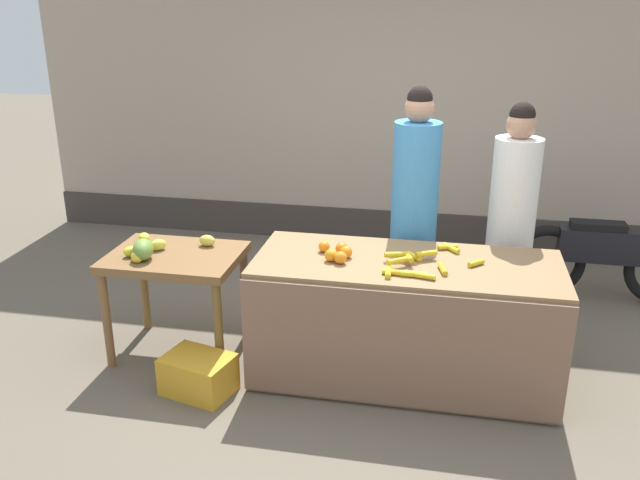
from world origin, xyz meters
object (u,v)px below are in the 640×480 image
at_px(vendor_woman_white_shirt, 511,224).
at_px(vendor_woman_blue_shirt, 414,214).
at_px(produce_sack, 297,286).
at_px(parked_motorcycle, 606,257).
at_px(produce_crate, 198,374).

bearing_deg(vendor_woman_white_shirt, vendor_woman_blue_shirt, -173.61).
bearing_deg(vendor_woman_blue_shirt, vendor_woman_white_shirt, 6.39).
relative_size(vendor_woman_blue_shirt, produce_sack, 3.47).
xyz_separation_m(parked_motorcycle, produce_crate, (-2.88, -2.01, -0.27)).
xyz_separation_m(vendor_woman_white_shirt, produce_sack, (-1.61, -0.02, -0.63)).
xyz_separation_m(vendor_woman_white_shirt, parked_motorcycle, (0.88, 0.79, -0.50)).
height_order(parked_motorcycle, produce_crate, parked_motorcycle).
bearing_deg(vendor_woman_blue_shirt, produce_sack, 176.06).
distance_m(vendor_woman_white_shirt, produce_crate, 2.47).
height_order(vendor_woman_white_shirt, produce_sack, vendor_woman_white_shirt).
height_order(parked_motorcycle, produce_sack, parked_motorcycle).
bearing_deg(vendor_woman_blue_shirt, produce_crate, -138.62).
relative_size(vendor_woman_white_shirt, produce_sack, 3.29).
bearing_deg(parked_motorcycle, produce_sack, -162.07).
distance_m(vendor_woman_blue_shirt, vendor_woman_white_shirt, 0.71).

